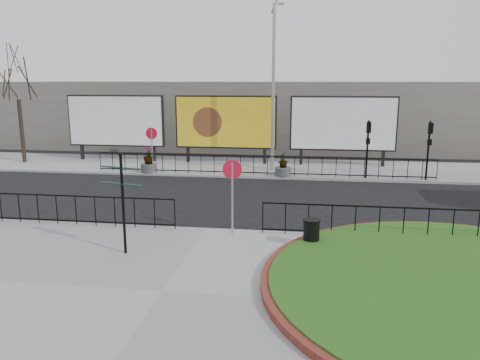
% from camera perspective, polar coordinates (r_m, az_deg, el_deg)
% --- Properties ---
extents(ground, '(90.00, 90.00, 0.00)m').
position_cam_1_polar(ground, '(16.31, -4.20, -6.23)').
color(ground, black).
rests_on(ground, ground).
extents(pavement_near, '(30.00, 10.00, 0.12)m').
position_cam_1_polar(pavement_near, '(11.79, -9.44, -13.47)').
color(pavement_near, gray).
rests_on(pavement_near, ground).
extents(pavement_far, '(44.00, 6.00, 0.12)m').
position_cam_1_polar(pavement_far, '(27.79, 0.99, 1.59)').
color(pavement_far, gray).
rests_on(pavement_far, ground).
extents(brick_edge, '(10.40, 10.40, 0.18)m').
position_cam_1_polar(brick_edge, '(12.86, 26.85, -11.72)').
color(brick_edge, brown).
rests_on(brick_edge, pavement_near).
extents(grass_lawn, '(10.00, 10.00, 0.22)m').
position_cam_1_polar(grass_lawn, '(12.85, 26.86, -11.63)').
color(grass_lawn, '#1C4712').
rests_on(grass_lawn, pavement_near).
extents(railing_near_left, '(10.00, 0.10, 1.10)m').
position_cam_1_polar(railing_near_left, '(18.07, -23.42, -3.18)').
color(railing_near_left, black).
rests_on(railing_near_left, pavement_near).
extents(railing_near_right, '(9.00, 0.10, 1.10)m').
position_cam_1_polar(railing_near_right, '(15.80, 19.32, -4.96)').
color(railing_near_right, black).
rests_on(railing_near_right, pavement_near).
extents(railing_far, '(18.00, 0.10, 1.10)m').
position_cam_1_polar(railing_far, '(24.93, 2.52, 1.79)').
color(railing_far, black).
rests_on(railing_far, pavement_far).
extents(speed_sign_far, '(0.64, 0.07, 2.47)m').
position_cam_1_polar(speed_sign_far, '(26.10, -10.71, 4.82)').
color(speed_sign_far, gray).
rests_on(speed_sign_far, pavement_far).
extents(speed_sign_near, '(0.64, 0.07, 2.47)m').
position_cam_1_polar(speed_sign_near, '(15.25, -0.94, -0.03)').
color(speed_sign_near, gray).
rests_on(speed_sign_near, pavement_near).
extents(billboard_left, '(6.20, 0.31, 4.10)m').
position_cam_1_polar(billboard_left, '(30.59, -14.89, 6.95)').
color(billboard_left, black).
rests_on(billboard_left, pavement_far).
extents(billboard_mid, '(6.20, 0.31, 4.10)m').
position_cam_1_polar(billboard_mid, '(28.62, -1.76, 7.02)').
color(billboard_mid, black).
rests_on(billboard_mid, pavement_far).
extents(billboard_right, '(6.20, 0.31, 4.10)m').
position_cam_1_polar(billboard_right, '(28.29, 12.45, 6.69)').
color(billboard_right, black).
rests_on(billboard_right, pavement_far).
extents(lamp_post, '(0.74, 0.18, 9.23)m').
position_cam_1_polar(lamp_post, '(26.19, 4.09, 11.41)').
color(lamp_post, gray).
rests_on(lamp_post, pavement_far).
extents(signal_pole_a, '(0.22, 0.26, 3.00)m').
position_cam_1_polar(signal_pole_a, '(24.85, 15.32, 4.68)').
color(signal_pole_a, black).
rests_on(signal_pole_a, pavement_far).
extents(signal_pole_b, '(0.22, 0.26, 3.00)m').
position_cam_1_polar(signal_pole_b, '(25.41, 22.06, 4.38)').
color(signal_pole_b, black).
rests_on(signal_pole_b, pavement_far).
extents(tree_left, '(2.00, 2.00, 7.00)m').
position_cam_1_polar(tree_left, '(31.80, -25.31, 8.24)').
color(tree_left, '#2D2119').
rests_on(tree_left, pavement_far).
extents(building_backdrop, '(40.00, 10.00, 5.00)m').
position_cam_1_polar(building_backdrop, '(37.37, 2.89, 8.04)').
color(building_backdrop, slate).
rests_on(building_backdrop, ground).
extents(fingerpost_sign, '(1.41, 0.52, 3.01)m').
position_cam_1_polar(fingerpost_sign, '(13.85, -14.13, -1.56)').
color(fingerpost_sign, black).
rests_on(fingerpost_sign, pavement_near).
extents(litter_bin, '(0.52, 0.52, 0.87)m').
position_cam_1_polar(litter_bin, '(14.49, 8.69, -6.39)').
color(litter_bin, black).
rests_on(litter_bin, pavement_near).
extents(planter_a, '(0.89, 0.89, 1.45)m').
position_cam_1_polar(planter_a, '(26.35, -11.07, 2.16)').
color(planter_a, '#4C4C4F').
rests_on(planter_a, pavement_far).
extents(planter_c, '(0.87, 0.87, 1.29)m').
position_cam_1_polar(planter_c, '(24.97, 5.28, 1.54)').
color(planter_c, '#4C4C4F').
rests_on(planter_c, pavement_far).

